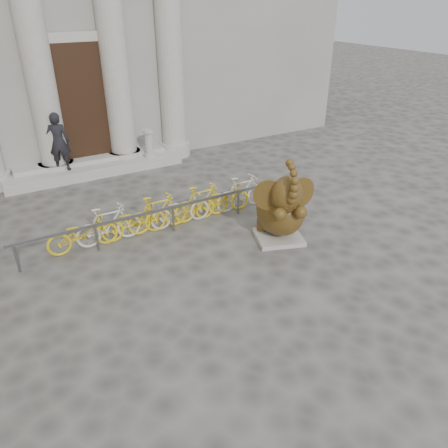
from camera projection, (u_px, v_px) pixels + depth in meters
ground at (239, 334)px, 8.04m from camera, size 80.00×80.00×0.00m
entrance_steps at (96, 168)px, 15.12m from camera, size 6.00×1.20×0.36m
elephant_statue at (281, 211)px, 10.72m from camera, size 1.52×1.80×2.27m
bike_rack at (169, 210)px, 11.48m from camera, size 8.00×0.53×1.00m
pedestrian at (58, 142)px, 14.03m from camera, size 0.82×0.69×1.91m
balustrade_post at (149, 144)px, 15.44m from camera, size 0.40×0.40×0.98m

